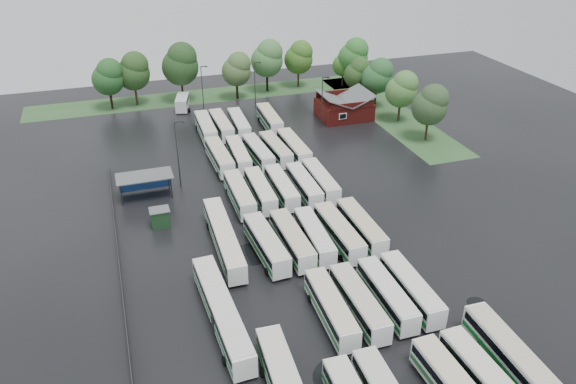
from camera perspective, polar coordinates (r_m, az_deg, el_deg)
name	(u,v)px	position (r m, az deg, el deg)	size (l,w,h in m)	color
ground	(303,255)	(71.58, 1.50, -6.37)	(160.00, 160.00, 0.00)	black
brick_building	(344,109)	(114.29, 5.71, 8.40)	(10.07, 8.60, 5.39)	maroon
wash_shed	(144,178)	(86.04, -14.39, 1.40)	(8.20, 4.20, 3.58)	#2D2D30
utility_hut	(160,218)	(78.58, -12.86, -2.54)	(2.70, 2.20, 2.62)	#143318
grass_strip_north	(214,95)	(128.66, -7.50, 9.74)	(80.00, 10.00, 0.01)	#2B5027
grass_strip_east	(388,112)	(119.17, 10.12, 7.99)	(10.00, 50.00, 0.01)	#2B5027
west_fence	(118,248)	(74.96, -16.93, -5.44)	(0.10, 50.00, 1.20)	#2D2D30
bus_r0c4	(485,379)	(56.50, 19.34, -17.51)	(2.77, 11.37, 3.15)	white
bus_r1c1	(331,308)	(60.90, 4.39, -11.68)	(2.74, 11.23, 3.11)	white
bus_r1c2	(359,302)	(61.90, 7.20, -11.07)	(2.41, 11.24, 3.13)	white
bus_r1c3	(387,294)	(63.44, 10.00, -10.21)	(2.46, 11.08, 3.08)	white
bus_r1c4	(411,288)	(64.74, 12.37, -9.55)	(2.51, 11.27, 3.13)	white
bus_r2c0	(266,244)	(70.39, -2.23, -5.30)	(3.03, 11.70, 3.23)	white
bus_r2c1	(292,240)	(71.20, 0.40, -4.86)	(2.59, 11.49, 3.19)	white
bus_r2c2	(314,236)	(72.08, 2.69, -4.50)	(2.81, 11.10, 3.07)	white
bus_r2c3	(339,232)	(72.92, 5.19, -4.08)	(2.67, 11.67, 3.24)	white
bus_r2c4	(361,227)	(74.43, 7.43, -3.51)	(2.46, 11.44, 3.18)	white
bus_r3c0	(240,194)	(81.81, -4.95, -0.22)	(2.53, 11.35, 3.15)	white
bus_r3c1	(260,191)	(82.65, -2.82, 0.15)	(2.61, 11.19, 3.10)	white
bus_r3c2	(282,187)	(83.41, -0.65, 0.47)	(2.54, 11.13, 3.09)	white
bus_r3c3	(304,185)	(84.08, 1.63, 0.70)	(2.50, 11.12, 3.09)	white
bus_r3c4	(320,181)	(85.35, 3.32, 1.13)	(2.62, 11.32, 3.14)	white
bus_r4c0	(220,157)	(93.54, -6.97, 3.56)	(2.71, 11.66, 3.23)	white
bus_r4c1	(239,155)	(94.13, -5.05, 3.78)	(2.79, 11.18, 3.09)	white
bus_r4c2	(258,152)	(94.85, -3.07, 4.05)	(2.89, 11.22, 3.10)	white
bus_r4c3	(276,149)	(95.87, -1.26, 4.36)	(2.87, 11.12, 3.07)	white
bus_r4c4	(294,148)	(96.26, 0.59, 4.53)	(2.59, 11.70, 3.25)	white
bus_r5c0	(206,128)	(105.70, -8.35, 6.48)	(2.77, 11.71, 3.24)	white
bus_r5c1	(221,125)	(106.54, -6.78, 6.74)	(2.52, 11.42, 3.17)	white
bus_r5c2	(239,124)	(106.89, -5.00, 6.90)	(2.90, 11.39, 3.14)	white
bus_r5c4	(270,119)	(108.65, -1.88, 7.39)	(2.88, 11.72, 3.24)	white
artic_bus_west_b	(224,238)	(72.05, -6.53, -4.64)	(2.81, 16.98, 3.14)	white
artic_bus_west_c	(222,312)	(60.57, -6.74, -12.00)	(3.16, 17.38, 3.21)	white
artic_bus_east	(526,373)	(58.30, 23.03, -16.58)	(2.80, 17.19, 3.18)	white
minibus	(182,102)	(120.50, -10.68, 8.96)	(3.86, 6.76, 2.78)	silver
tree_north_0	(109,77)	(122.68, -17.77, 11.10)	(6.50, 6.50, 10.76)	black
tree_north_1	(134,71)	(123.74, -15.40, 11.79)	(6.91, 6.91, 11.45)	#372917
tree_north_2	(181,64)	(123.49, -10.83, 12.69)	(7.74, 7.74, 12.82)	black
tree_north_3	(237,69)	(123.68, -5.18, 12.35)	(6.29, 6.29, 10.43)	black
tree_north_4	(268,58)	(128.10, -2.07, 13.44)	(7.15, 7.15, 11.85)	black
tree_north_5	(299,57)	(131.45, 1.16, 13.54)	(6.52, 6.52, 10.80)	#3A281B
tree_north_6	(354,55)	(132.40, 6.73, 13.64)	(6.88, 6.88, 11.39)	black
tree_east_0	(431,104)	(104.64, 14.33, 8.61)	(6.41, 6.41, 10.61)	#3A2514
tree_east_1	(403,89)	(112.79, 11.56, 10.22)	(6.18, 6.18, 10.23)	#36281C
tree_east_2	(378,76)	(119.81, 9.15, 11.60)	(6.33, 6.33, 10.49)	#362415
tree_east_3	(358,73)	(123.36, 7.14, 11.90)	(5.71, 5.71, 9.45)	black
tree_east_4	(344,64)	(133.15, 5.71, 12.86)	(4.95, 4.95, 8.20)	black
lamp_post_ne	(323,99)	(107.76, 3.54, 9.45)	(1.54, 0.30, 9.99)	#2D2D30
lamp_post_nw	(178,150)	(86.02, -11.10, 4.24)	(1.68, 0.33, 10.89)	#2D2D30
lamp_post_back_w	(203,85)	(117.98, -8.66, 10.70)	(1.44, 0.28, 9.37)	#2D2D30
lamp_post_back_e	(255,82)	(118.08, -3.33, 11.11)	(1.51, 0.29, 9.78)	#2D2D30
puddle_0	(342,378)	(56.30, 5.51, -18.30)	(5.64, 5.64, 0.01)	black
puddle_1	(473,369)	(59.59, 18.30, -16.72)	(4.00, 4.00, 0.01)	black
puddle_2	(252,254)	(71.79, -3.70, -6.31)	(5.07, 5.07, 0.01)	black
puddle_3	(345,250)	(72.72, 5.83, -5.90)	(5.12, 5.12, 0.01)	black
puddle_4	(477,304)	(67.38, 18.65, -10.68)	(2.33, 2.33, 0.01)	black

